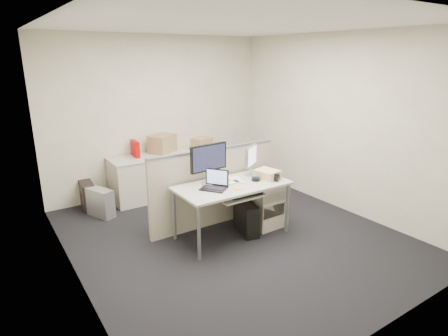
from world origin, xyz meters
TOP-DOWN VIEW (x-y plane):
  - floor at (0.00, 0.00)m, footprint 4.00×4.50m
  - ceiling at (0.00, 0.00)m, footprint 4.00×4.50m
  - wall_back at (0.00, 2.25)m, footprint 4.00×0.02m
  - wall_front at (0.00, -2.25)m, footprint 4.00×0.02m
  - wall_left at (-2.00, 0.00)m, footprint 0.02×4.50m
  - wall_right at (2.00, 0.00)m, footprint 0.02×4.50m
  - desk at (0.00, 0.00)m, footprint 1.50×0.75m
  - keyboard_tray at (0.00, -0.18)m, footprint 0.62×0.32m
  - drawer_pedestal at (0.55, 0.05)m, footprint 0.40×0.55m
  - cubicle_partition at (0.00, 0.45)m, footprint 2.00×0.06m
  - back_counter at (0.00, 1.93)m, footprint 2.00×0.60m
  - monitor_main at (-0.25, 0.18)m, footprint 0.55×0.24m
  - monitor_small at (0.44, 0.18)m, footprint 0.38×0.33m
  - laptop at (-0.30, -0.02)m, footprint 0.37×0.39m
  - trackball at (0.35, -0.05)m, footprint 0.12×0.12m
  - desk_phone at (0.60, -0.12)m, footprint 0.29×0.28m
  - paper_stack at (0.10, 0.12)m, footprint 0.30×0.34m
  - sticky_pad at (-0.05, -0.18)m, footprint 0.08×0.08m
  - travel_mug at (-0.10, 0.22)m, footprint 0.08×0.08m
  - banana at (0.00, 0.10)m, footprint 0.16×0.12m
  - cellphone at (0.10, 0.05)m, footprint 0.08×0.13m
  - manila_folders at (0.55, -0.05)m, footprint 0.30×0.35m
  - keyboard at (0.05, -0.22)m, footprint 0.44×0.20m
  - pc_tower_desk at (0.20, -0.05)m, footprint 0.29×0.50m
  - pc_tower_spare_dark at (-1.38, 2.03)m, footprint 0.22×0.48m
  - pc_tower_spare_silver at (-1.30, 1.63)m, footprint 0.35×0.50m
  - cardboard_box_left at (-0.05, 2.05)m, footprint 0.54×0.50m
  - cardboard_box_right at (0.60, 1.81)m, footprint 0.38×0.32m
  - red_binder at (-0.55, 2.03)m, footprint 0.09×0.31m

SIDE VIEW (x-z plane):
  - floor at x=0.00m, z-range -0.01..0.00m
  - pc_tower_spare_silver at x=-1.30m, z-range 0.00..0.43m
  - pc_tower_spare_dark at x=-1.38m, z-range 0.00..0.43m
  - pc_tower_desk at x=0.20m, z-range 0.00..0.44m
  - drawer_pedestal at x=0.55m, z-range 0.00..0.65m
  - back_counter at x=0.00m, z-range 0.00..0.72m
  - cubicle_partition at x=0.00m, z-range 0.00..1.10m
  - keyboard_tray at x=0.00m, z-range 0.61..0.63m
  - keyboard at x=0.05m, z-range 0.63..0.65m
  - desk at x=0.00m, z-range 0.30..1.03m
  - sticky_pad at x=-0.05m, z-range 0.73..0.74m
  - paper_stack at x=0.10m, z-range 0.73..0.74m
  - cellphone at x=0.10m, z-range 0.73..0.75m
  - banana at x=0.00m, z-range 0.73..0.77m
  - trackball at x=0.35m, z-range 0.73..0.77m
  - desk_phone at x=0.60m, z-range 0.73..0.80m
  - manila_folders at x=0.55m, z-range 0.73..0.85m
  - travel_mug at x=-0.10m, z-range 0.73..0.90m
  - cardboard_box_right at x=0.60m, z-range 0.72..0.96m
  - laptop at x=-0.30m, z-range 0.73..0.96m
  - red_binder at x=-0.55m, z-range 0.72..1.01m
  - cardboard_box_left at x=-0.05m, z-range 0.72..1.04m
  - monitor_small at x=0.44m, z-range 0.73..1.15m
  - monitor_main at x=-0.25m, z-range 0.73..1.27m
  - wall_back at x=0.00m, z-range 0.00..2.70m
  - wall_front at x=0.00m, z-range 0.00..2.70m
  - wall_left at x=-2.00m, z-range 0.00..2.70m
  - wall_right at x=2.00m, z-range 0.00..2.70m
  - ceiling at x=0.00m, z-range 2.70..2.71m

